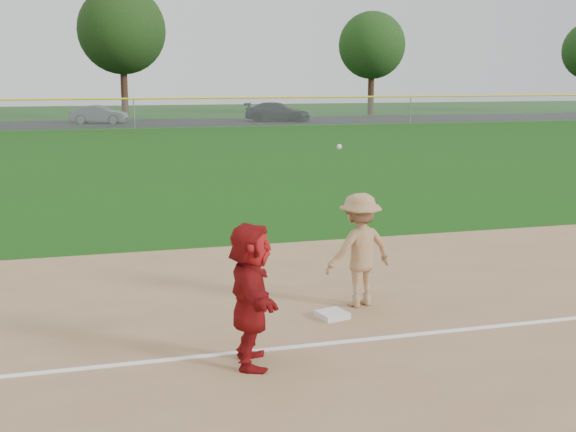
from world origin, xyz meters
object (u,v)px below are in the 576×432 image
object	(u,v)px
car_mid	(99,114)
car_right	(278,112)
base_runner	(251,295)
first_base	(332,315)

from	to	relation	value
car_mid	car_right	xyz separation A→B (m)	(13.35, -1.09, 0.06)
base_runner	car_right	distance (m)	47.92
first_base	base_runner	distance (m)	2.21
base_runner	car_mid	distance (m)	47.39
first_base	base_runner	size ratio (longest dim) A/B	0.22
first_base	base_runner	world-z (taller)	base_runner
base_runner	car_mid	bearing A→B (deg)	9.87
base_runner	car_right	world-z (taller)	base_runner
first_base	car_mid	world-z (taller)	car_mid
car_right	base_runner	bearing A→B (deg)	-174.38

